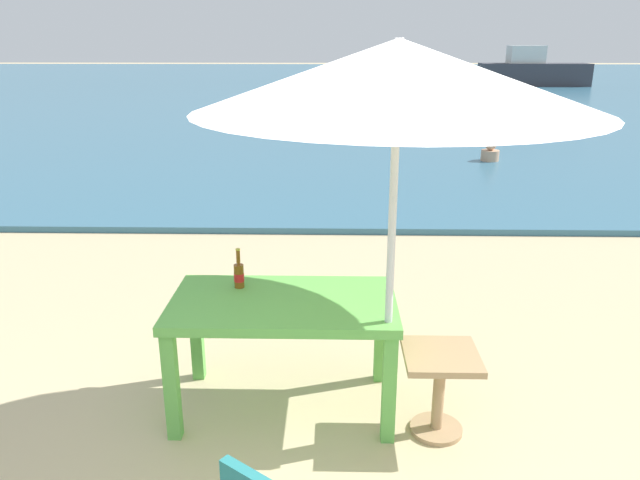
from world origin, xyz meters
The scene contains 7 objects.
sea_water centered at (0.00, 30.00, 0.04)m, with size 120.00×50.00×0.08m, color #386B84.
picnic_table_green centered at (-0.38, 1.35, 0.65)m, with size 1.40×0.80×0.76m.
beer_bottle_amber centered at (-0.68, 1.54, 0.85)m, with size 0.07×0.07×0.26m.
patio_umbrella centered at (0.24, 1.06, 2.12)m, with size 2.10×2.10×2.30m.
side_table_wood centered at (0.57, 1.10, 0.35)m, with size 0.44×0.44×0.54m.
swimmer_person centered at (2.91, 9.40, 0.24)m, with size 0.34×0.34×0.41m.
boat_cargo_ship centered at (9.64, 28.75, 0.76)m, with size 5.20×1.42×1.89m.
Camera 1 is at (-0.08, -2.06, 2.30)m, focal length 33.86 mm.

